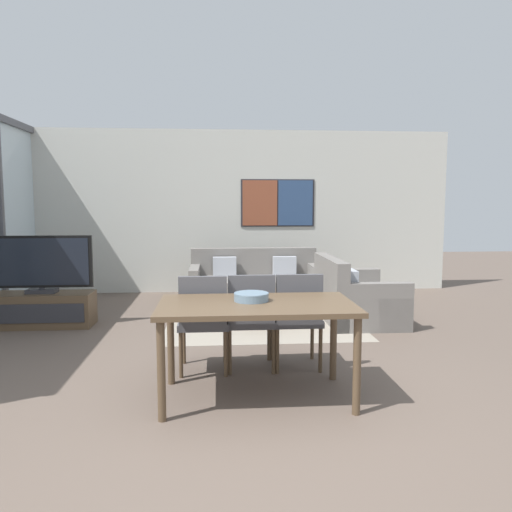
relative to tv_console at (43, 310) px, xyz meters
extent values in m
plane|color=brown|center=(2.46, -3.20, -0.21)|extent=(24.00, 24.00, 0.00)
cube|color=silver|center=(2.46, 2.34, 1.19)|extent=(7.66, 0.06, 2.80)
cube|color=#2D2D33|center=(3.26, 2.30, 1.34)|extent=(1.29, 0.01, 0.82)
cube|color=brown|center=(2.95, 2.29, 1.34)|extent=(0.60, 0.02, 0.78)
cube|color=navy|center=(3.57, 2.29, 1.34)|extent=(0.60, 0.02, 0.78)
cube|color=#515156|center=(-0.84, 0.95, 1.19)|extent=(0.07, 0.08, 2.80)
cube|color=gray|center=(2.78, -0.08, -0.21)|extent=(2.46, 1.93, 0.01)
cube|color=brown|center=(0.00, 0.00, 0.00)|extent=(1.24, 0.46, 0.43)
cube|color=#2D2D33|center=(0.00, -0.23, 0.00)|extent=(1.14, 0.01, 0.23)
cube|color=#2D2D33|center=(0.00, 0.00, 0.24)|extent=(0.36, 0.20, 0.05)
cube|color=#2D2D33|center=(0.00, 0.00, 0.30)|extent=(0.06, 0.03, 0.08)
cube|color=black|center=(0.00, 0.00, 0.61)|extent=(1.27, 0.04, 0.65)
cube|color=black|center=(0.00, -0.02, 0.61)|extent=(1.18, 0.01, 0.59)
cube|color=slate|center=(2.78, 1.09, 0.00)|extent=(1.98, 0.94, 0.42)
cube|color=slate|center=(2.78, 1.48, 0.21)|extent=(1.98, 0.16, 0.84)
cube|color=slate|center=(1.86, 1.09, 0.09)|extent=(0.14, 0.94, 0.60)
cube|color=slate|center=(3.70, 1.09, 0.09)|extent=(0.14, 0.94, 0.60)
cube|color=#B2B7C1|center=(2.32, 1.30, 0.36)|extent=(0.36, 0.12, 0.30)
cube|color=#B2B7C1|center=(3.25, 1.30, 0.36)|extent=(0.36, 0.12, 0.30)
cube|color=slate|center=(4.08, 0.02, 0.00)|extent=(0.94, 1.39, 0.42)
cube|color=slate|center=(3.69, 0.02, 0.21)|extent=(0.16, 1.39, 0.84)
cube|color=slate|center=(4.08, -0.61, 0.09)|extent=(0.94, 0.14, 0.60)
cube|color=slate|center=(4.08, 0.64, 0.09)|extent=(0.94, 0.14, 0.60)
cube|color=#B2B7C1|center=(3.87, -0.29, 0.36)|extent=(0.12, 0.36, 0.30)
cylinder|color=brown|center=(2.78, -0.08, -0.20)|extent=(0.40, 0.40, 0.03)
cylinder|color=brown|center=(2.78, -0.08, -0.03)|extent=(0.16, 0.16, 0.36)
cylinder|color=brown|center=(2.78, -0.08, 0.17)|extent=(0.89, 0.89, 0.04)
cube|color=brown|center=(2.51, -2.53, 0.54)|extent=(1.54, 0.86, 0.04)
cylinder|color=brown|center=(1.80, -2.90, 0.15)|extent=(0.06, 0.06, 0.73)
cylinder|color=brown|center=(3.22, -2.90, 0.15)|extent=(0.06, 0.06, 0.73)
cylinder|color=brown|center=(1.80, -2.16, 0.15)|extent=(0.06, 0.06, 0.73)
cylinder|color=brown|center=(3.22, -2.16, 0.15)|extent=(0.06, 0.06, 0.73)
cube|color=#4C4C51|center=(2.07, -1.82, 0.23)|extent=(0.46, 0.46, 0.06)
cube|color=#4C4C51|center=(2.07, -2.02, 0.48)|extent=(0.42, 0.05, 0.44)
cylinder|color=brown|center=(1.87, -2.02, 0.00)|extent=(0.04, 0.04, 0.42)
cylinder|color=brown|center=(2.27, -2.02, 0.00)|extent=(0.04, 0.04, 0.42)
cylinder|color=brown|center=(1.87, -1.62, 0.00)|extent=(0.04, 0.04, 0.42)
cylinder|color=brown|center=(2.27, -1.62, 0.00)|extent=(0.04, 0.04, 0.42)
cube|color=#4C4C51|center=(2.51, -1.78, 0.23)|extent=(0.46, 0.46, 0.06)
cube|color=#4C4C51|center=(2.51, -1.98, 0.48)|extent=(0.42, 0.05, 0.44)
cylinder|color=brown|center=(2.31, -1.98, 0.00)|extent=(0.04, 0.04, 0.42)
cylinder|color=brown|center=(2.71, -1.98, 0.00)|extent=(0.04, 0.04, 0.42)
cylinder|color=brown|center=(2.31, -1.58, 0.00)|extent=(0.04, 0.04, 0.42)
cylinder|color=brown|center=(2.71, -1.58, 0.00)|extent=(0.04, 0.04, 0.42)
cube|color=#4C4C51|center=(2.94, -1.77, 0.23)|extent=(0.46, 0.46, 0.06)
cube|color=#4C4C51|center=(2.94, -1.98, 0.48)|extent=(0.42, 0.05, 0.44)
cylinder|color=brown|center=(2.74, -1.97, 0.00)|extent=(0.04, 0.04, 0.42)
cylinder|color=brown|center=(3.14, -1.97, 0.00)|extent=(0.04, 0.04, 0.42)
cylinder|color=brown|center=(2.74, -1.57, 0.00)|extent=(0.04, 0.04, 0.42)
cylinder|color=brown|center=(3.14, -1.57, 0.00)|extent=(0.04, 0.04, 0.42)
cylinder|color=slate|center=(2.47, -2.45, 0.59)|extent=(0.28, 0.28, 0.07)
torus|color=slate|center=(2.47, -2.45, 0.62)|extent=(0.28, 0.28, 0.02)
camera|label=1|loc=(2.20, -6.38, 1.35)|focal=35.00mm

